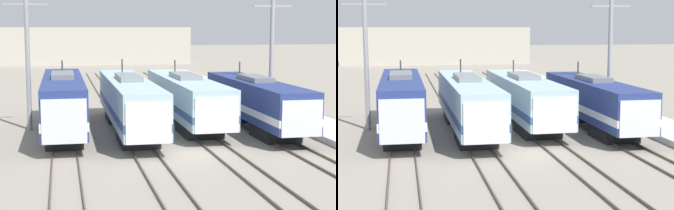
# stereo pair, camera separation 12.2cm
# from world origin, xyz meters

# --- Properties ---
(ground_plane) EXTENTS (400.00, 400.00, 0.00)m
(ground_plane) POSITION_xyz_m (0.00, 0.00, 0.00)
(ground_plane) COLOR gray
(rail_pair_far_left) EXTENTS (1.51, 120.00, 0.15)m
(rail_pair_far_left) POSITION_xyz_m (-7.03, 0.00, 0.07)
(rail_pair_far_left) COLOR #4C4238
(rail_pair_far_left) RESTS_ON ground_plane
(rail_pair_center_left) EXTENTS (1.51, 120.00, 0.15)m
(rail_pair_center_left) POSITION_xyz_m (-2.34, 0.00, 0.07)
(rail_pair_center_left) COLOR #4C4238
(rail_pair_center_left) RESTS_ON ground_plane
(rail_pair_center_right) EXTENTS (1.51, 120.00, 0.15)m
(rail_pair_center_right) POSITION_xyz_m (2.34, 0.00, 0.07)
(rail_pair_center_right) COLOR #4C4238
(rail_pair_center_right) RESTS_ON ground_plane
(rail_pair_far_right) EXTENTS (1.51, 120.00, 0.15)m
(rail_pair_far_right) POSITION_xyz_m (7.03, 0.00, 0.07)
(rail_pair_far_right) COLOR #4C4238
(rail_pair_far_right) RESTS_ON ground_plane
(locomotive_far_left) EXTENTS (2.82, 17.34, 4.97)m
(locomotive_far_left) POSITION_xyz_m (-7.03, 8.02, 2.22)
(locomotive_far_left) COLOR black
(locomotive_far_left) RESTS_ON ground_plane
(locomotive_center_left) EXTENTS (2.89, 18.91, 5.02)m
(locomotive_center_left) POSITION_xyz_m (-2.34, 7.84, 2.12)
(locomotive_center_left) COLOR #232326
(locomotive_center_left) RESTS_ON ground_plane
(locomotive_center_right) EXTENTS (3.12, 18.27, 4.77)m
(locomotive_center_right) POSITION_xyz_m (2.34, 10.05, 2.05)
(locomotive_center_right) COLOR #232326
(locomotive_center_right) RESTS_ON ground_plane
(locomotive_far_right) EXTENTS (2.85, 16.91, 4.78)m
(locomotive_far_right) POSITION_xyz_m (7.03, 7.27, 2.04)
(locomotive_far_right) COLOR black
(locomotive_far_right) RESTS_ON ground_plane
(catenary_tower_left) EXTENTS (3.16, 0.34, 10.40)m
(catenary_tower_left) POSITION_xyz_m (-9.48, 10.22, 5.45)
(catenary_tower_left) COLOR gray
(catenary_tower_left) RESTS_ON ground_plane
(catenary_tower_right) EXTENTS (3.16, 0.34, 10.40)m
(catenary_tower_right) POSITION_xyz_m (9.25, 10.22, 5.45)
(catenary_tower_right) COLOR gray
(catenary_tower_right) RESTS_ON ground_plane
(depot_building) EXTENTS (37.88, 10.03, 7.49)m
(depot_building) POSITION_xyz_m (0.20, 85.65, 3.75)
(depot_building) COLOR #B2AD9E
(depot_building) RESTS_ON ground_plane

